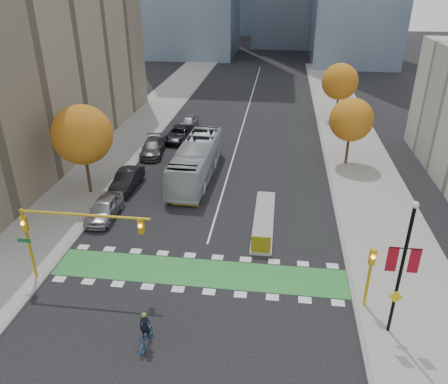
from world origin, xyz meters
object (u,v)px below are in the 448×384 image
(hazard_board, at_px, (261,245))
(tree_west, at_px, (82,135))
(parked_car_a, at_px, (104,208))
(tree_east_near, at_px, (351,120))
(parked_car_c, at_px, (152,148))
(cyclist, at_px, (146,334))
(traffic_signal_east, at_px, (370,269))
(parked_car_e, at_px, (189,122))
(bus, at_px, (196,160))
(traffic_signal_west, at_px, (64,229))
(parked_car_b, at_px, (127,180))
(parked_car_d, at_px, (179,134))
(tree_east_far, at_px, (340,82))
(banner_lamppost, at_px, (402,265))

(hazard_board, distance_m, tree_west, 18.44)
(parked_car_a, bearing_deg, tree_east_near, 33.73)
(hazard_board, relative_size, parked_car_c, 0.25)
(tree_west, bearing_deg, cyclist, -58.86)
(traffic_signal_east, height_order, parked_car_e, traffic_signal_east)
(hazard_board, relative_size, tree_west, 0.17)
(tree_east_near, distance_m, bus, 16.21)
(parked_car_a, bearing_deg, hazard_board, -15.88)
(traffic_signal_west, bearing_deg, parked_car_c, 92.71)
(parked_car_a, xyz_separation_m, parked_car_b, (0.00, 5.68, -0.01))
(cyclist, xyz_separation_m, parked_car_b, (-7.38, 18.69, 0.10))
(traffic_signal_east, distance_m, parked_car_e, 37.03)
(parked_car_d, bearing_deg, parked_car_e, 90.63)
(tree_east_far, bearing_deg, parked_car_c, -143.52)
(parked_car_d, bearing_deg, tree_east_near, -12.52)
(hazard_board, bearing_deg, tree_east_far, 75.88)
(hazard_board, relative_size, cyclist, 0.62)
(bus, bearing_deg, traffic_signal_east, -50.39)
(cyclist, height_order, parked_car_d, cyclist)
(parked_car_a, bearing_deg, parked_car_c, 89.72)
(tree_west, height_order, tree_east_far, tree_west)
(tree_west, xyz_separation_m, parked_car_b, (3.00, 1.51, -4.77))
(hazard_board, bearing_deg, traffic_signal_west, -158.45)
(tree_east_near, height_order, tree_east_far, tree_east_far)
(hazard_board, distance_m, traffic_signal_east, 8.26)
(tree_east_far, xyz_separation_m, parked_car_e, (-19.44, -5.90, -4.49))
(tree_east_near, height_order, parked_car_e, tree_east_near)
(cyclist, height_order, parked_car_c, cyclist)
(tree_east_near, height_order, cyclist, tree_east_near)
(parked_car_c, xyz_separation_m, parked_car_e, (2.06, 10.00, -0.06))
(tree_west, height_order, cyclist, tree_west)
(tree_east_near, xyz_separation_m, parked_car_e, (-18.94, 10.10, -4.11))
(tree_west, relative_size, banner_lamppost, 0.99)
(tree_east_near, xyz_separation_m, parked_car_b, (-21.00, -8.49, -4.01))
(traffic_signal_west, bearing_deg, hazard_board, 21.55)
(parked_car_d, bearing_deg, tree_east_far, 31.52)
(tree_east_far, height_order, parked_car_a, tree_east_far)
(tree_west, bearing_deg, parked_car_b, 26.71)
(cyclist, bearing_deg, hazard_board, 60.63)
(cyclist, bearing_deg, parked_car_e, 99.65)
(tree_east_near, bearing_deg, tree_east_far, 88.21)
(parked_car_d, relative_size, parked_car_e, 1.33)
(parked_car_e, bearing_deg, hazard_board, -62.67)
(traffic_signal_west, bearing_deg, tree_east_far, 62.05)
(banner_lamppost, relative_size, bus, 0.64)
(tree_east_near, distance_m, parked_car_c, 21.39)
(tree_east_near, xyz_separation_m, tree_east_far, (0.50, 16.00, 0.38))
(tree_west, bearing_deg, parked_car_d, 72.00)
(parked_car_d, bearing_deg, hazard_board, -61.72)
(cyclist, xyz_separation_m, parked_car_d, (-5.48, 32.29, 0.06))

